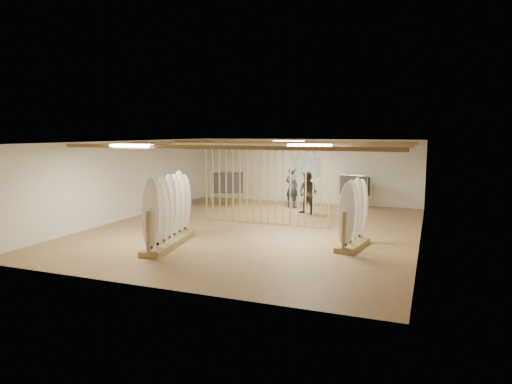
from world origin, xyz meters
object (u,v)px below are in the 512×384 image
at_px(rack_left, 169,221).
at_px(shopper_a, 292,185).
at_px(clothing_rack_b, 355,186).
at_px(clothing_rack_a, 228,183).
at_px(shopper_b, 308,190).
at_px(rack_right, 353,225).

bearing_deg(rack_left, shopper_a, 69.47).
xyz_separation_m(clothing_rack_b, shopper_a, (-2.38, -1.03, 0.07)).
xyz_separation_m(clothing_rack_a, shopper_b, (3.70, -0.78, -0.05)).
relative_size(rack_left, shopper_b, 1.54).
bearing_deg(shopper_b, clothing_rack_a, -174.60).
relative_size(rack_left, shopper_a, 1.47).
distance_m(rack_left, clothing_rack_a, 6.94).
xyz_separation_m(clothing_rack_b, shopper_b, (-1.39, -2.24, 0.02)).
relative_size(rack_left, clothing_rack_b, 2.05).
bearing_deg(shopper_b, rack_left, -93.92).
bearing_deg(clothing_rack_b, rack_right, -63.61).
distance_m(rack_left, clothing_rack_b, 9.07).
bearing_deg(rack_right, clothing_rack_b, 107.47).
xyz_separation_m(rack_left, clothing_rack_b, (3.73, 8.26, 0.23)).
height_order(rack_left, rack_right, rack_left).
xyz_separation_m(rack_right, clothing_rack_b, (-1.04, 6.74, 0.28)).
bearing_deg(rack_right, clothing_rack_a, 147.98).
distance_m(clothing_rack_b, shopper_a, 2.60).
xyz_separation_m(shopper_a, shopper_b, (0.99, -1.21, -0.04)).
height_order(rack_right, shopper_a, shopper_a).
bearing_deg(shopper_b, clothing_rack_b, 75.47).
height_order(clothing_rack_a, shopper_b, shopper_b).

